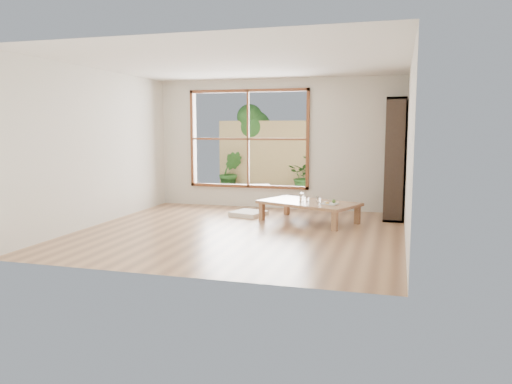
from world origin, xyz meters
TOP-DOWN VIEW (x-y plane):
  - ground at (0.00, 0.00)m, footprint 5.00×5.00m
  - low_table at (0.90, 1.08)m, footprint 1.87×1.49m
  - floor_cushion at (-0.29, 1.40)m, footprint 0.68×0.68m
  - bookshelf at (2.31, 1.90)m, footprint 0.34×0.97m
  - glass_tall at (0.79, 1.03)m, footprint 0.08×0.08m
  - glass_mid at (1.09, 0.98)m, footprint 0.07×0.07m
  - glass_short at (1.05, 1.14)m, footprint 0.06×0.06m
  - glass_small at (0.87, 1.11)m, footprint 0.06×0.06m
  - food_tray at (1.29, 0.88)m, footprint 0.31×0.26m
  - deck at (-0.60, 3.56)m, footprint 2.80×2.00m
  - garden_bench at (-0.88, 3.08)m, footprint 1.16×0.65m
  - bamboo_fence at (-0.60, 4.56)m, footprint 2.80×0.06m
  - shrub_right at (0.32, 4.19)m, footprint 0.94×0.84m
  - shrub_left at (-1.63, 4.29)m, footprint 0.67×0.60m
  - garden_tree at (-1.28, 4.86)m, footprint 1.04×0.85m

SIDE VIEW (x-z plane):
  - ground at x=0.00m, z-range 0.00..0.00m
  - deck at x=-0.60m, z-range -0.03..0.03m
  - floor_cushion at x=-0.29m, z-range 0.00..0.08m
  - low_table at x=0.90m, z-range 0.14..0.49m
  - garden_bench at x=-0.88m, z-range 0.14..0.49m
  - food_tray at x=1.29m, z-range 0.34..0.42m
  - glass_small at x=0.87m, z-range 0.36..0.43m
  - glass_short at x=1.05m, z-range 0.36..0.44m
  - glass_mid at x=1.09m, z-range 0.36..0.45m
  - glass_tall at x=0.79m, z-range 0.36..0.51m
  - shrub_right at x=0.32m, z-range 0.03..0.99m
  - shrub_left at x=-1.63m, z-range 0.02..1.05m
  - bamboo_fence at x=-0.60m, z-range 0.00..1.80m
  - bookshelf at x=2.31m, z-range 0.00..2.15m
  - garden_tree at x=-1.28m, z-range 0.52..2.74m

